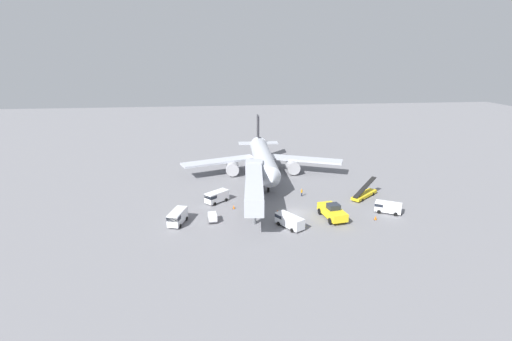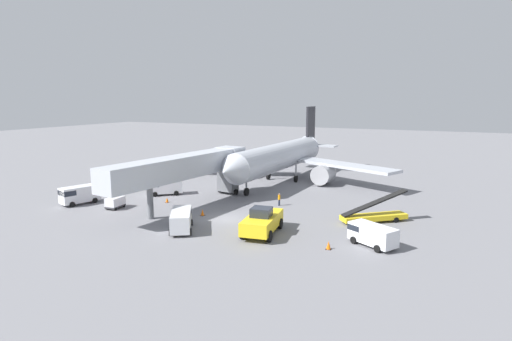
{
  "view_description": "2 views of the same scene",
  "coord_description": "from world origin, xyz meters",
  "px_view_note": "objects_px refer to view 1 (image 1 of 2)",
  "views": [
    {
      "loc": [
        -14.4,
        -61.71,
        27.24
      ],
      "look_at": [
        -5.48,
        13.61,
        4.01
      ],
      "focal_mm": 26.67,
      "sensor_mm": 36.0,
      "label": 1
    },
    {
      "loc": [
        22.74,
        -40.07,
        13.47
      ],
      "look_at": [
        -2.51,
        12.87,
        3.37
      ],
      "focal_mm": 29.47,
      "sensor_mm": 36.0,
      "label": 2
    }
  ],
  "objects_px": {
    "pushback_tug": "(332,211)",
    "safety_cone_alpha": "(277,212)",
    "belt_loader_truck": "(364,194)",
    "service_van_mid_left": "(387,207)",
    "service_van_far_left": "(216,196)",
    "ground_crew_worker_foreground": "(302,192)",
    "airplane_at_gate": "(263,159)",
    "safety_cone_bravo": "(376,218)",
    "safety_cone_charlie": "(234,207)",
    "jet_bridge": "(254,183)",
    "service_van_mid_center": "(177,217)",
    "service_van_far_center": "(289,220)",
    "baggage_cart_far_right": "(213,217)"
  },
  "relations": [
    {
      "from": "ground_crew_worker_foreground",
      "to": "service_van_far_left",
      "type": "bearing_deg",
      "value": -175.44
    },
    {
      "from": "pushback_tug",
      "to": "ground_crew_worker_foreground",
      "type": "height_order",
      "value": "pushback_tug"
    },
    {
      "from": "jet_bridge",
      "to": "ground_crew_worker_foreground",
      "type": "xyz_separation_m",
      "value": [
        10.19,
        5.26,
        -4.12
      ]
    },
    {
      "from": "safety_cone_bravo",
      "to": "safety_cone_charlie",
      "type": "xyz_separation_m",
      "value": [
        -23.91,
        7.78,
        -0.03
      ]
    },
    {
      "from": "service_van_mid_center",
      "to": "service_van_far_center",
      "type": "relative_size",
      "value": 0.94
    },
    {
      "from": "belt_loader_truck",
      "to": "service_van_far_left",
      "type": "distance_m",
      "value": 29.18
    },
    {
      "from": "service_van_far_center",
      "to": "safety_cone_charlie",
      "type": "distance_m",
      "value": 12.28
    },
    {
      "from": "pushback_tug",
      "to": "service_van_far_center",
      "type": "height_order",
      "value": "pushback_tug"
    },
    {
      "from": "belt_loader_truck",
      "to": "ground_crew_worker_foreground",
      "type": "bearing_deg",
      "value": 170.02
    },
    {
      "from": "service_van_far_left",
      "to": "safety_cone_bravo",
      "type": "distance_m",
      "value": 29.27
    },
    {
      "from": "jet_bridge",
      "to": "service_van_far_center",
      "type": "distance_m",
      "value": 10.34
    },
    {
      "from": "jet_bridge",
      "to": "safety_cone_bravo",
      "type": "distance_m",
      "value": 21.96
    },
    {
      "from": "airplane_at_gate",
      "to": "jet_bridge",
      "type": "distance_m",
      "value": 20.66
    },
    {
      "from": "airplane_at_gate",
      "to": "pushback_tug",
      "type": "relative_size",
      "value": 5.52
    },
    {
      "from": "jet_bridge",
      "to": "safety_cone_alpha",
      "type": "bearing_deg",
      "value": -36.09
    },
    {
      "from": "baggage_cart_far_right",
      "to": "safety_cone_alpha",
      "type": "height_order",
      "value": "baggage_cart_far_right"
    },
    {
      "from": "service_van_mid_left",
      "to": "ground_crew_worker_foreground",
      "type": "relative_size",
      "value": 3.02
    },
    {
      "from": "jet_bridge",
      "to": "airplane_at_gate",
      "type": "bearing_deg",
      "value": 77.8
    },
    {
      "from": "service_van_far_center",
      "to": "ground_crew_worker_foreground",
      "type": "relative_size",
      "value": 3.37
    },
    {
      "from": "airplane_at_gate",
      "to": "service_van_far_center",
      "type": "xyz_separation_m",
      "value": [
        0.46,
        -28.5,
        -2.81
      ]
    },
    {
      "from": "airplane_at_gate",
      "to": "safety_cone_charlie",
      "type": "bearing_deg",
      "value": -112.29
    },
    {
      "from": "pushback_tug",
      "to": "baggage_cart_far_right",
      "type": "bearing_deg",
      "value": 176.82
    },
    {
      "from": "airplane_at_gate",
      "to": "jet_bridge",
      "type": "bearing_deg",
      "value": -102.2
    },
    {
      "from": "pushback_tug",
      "to": "safety_cone_charlie",
      "type": "bearing_deg",
      "value": 159.12
    },
    {
      "from": "airplane_at_gate",
      "to": "belt_loader_truck",
      "type": "distance_m",
      "value": 24.99
    },
    {
      "from": "service_van_mid_center",
      "to": "safety_cone_charlie",
      "type": "xyz_separation_m",
      "value": [
        9.77,
        5.52,
        -0.96
      ]
    },
    {
      "from": "pushback_tug",
      "to": "ground_crew_worker_foreground",
      "type": "xyz_separation_m",
      "value": [
        -2.74,
        11.15,
        -0.44
      ]
    },
    {
      "from": "service_van_far_left",
      "to": "service_van_far_center",
      "type": "relative_size",
      "value": 0.89
    },
    {
      "from": "airplane_at_gate",
      "to": "ground_crew_worker_foreground",
      "type": "xyz_separation_m",
      "value": [
        5.83,
        -14.91,
        -3.13
      ]
    },
    {
      "from": "service_van_far_left",
      "to": "service_van_mid_left",
      "type": "bearing_deg",
      "value": -15.74
    },
    {
      "from": "jet_bridge",
      "to": "safety_cone_charlie",
      "type": "height_order",
      "value": "jet_bridge"
    },
    {
      "from": "pushback_tug",
      "to": "safety_cone_bravo",
      "type": "bearing_deg",
      "value": -11.14
    },
    {
      "from": "service_van_far_center",
      "to": "safety_cone_charlie",
      "type": "xyz_separation_m",
      "value": [
        -8.53,
        8.79,
        -0.83
      ]
    },
    {
      "from": "belt_loader_truck",
      "to": "service_van_mid_left",
      "type": "height_order",
      "value": "belt_loader_truck"
    },
    {
      "from": "airplane_at_gate",
      "to": "service_van_mid_left",
      "type": "xyz_separation_m",
      "value": [
        19.12,
        -24.81,
        -2.86
      ]
    },
    {
      "from": "pushback_tug",
      "to": "service_van_far_left",
      "type": "distance_m",
      "value": 22.04
    },
    {
      "from": "pushback_tug",
      "to": "service_van_mid_center",
      "type": "xyz_separation_m",
      "value": [
        -26.41,
        0.83,
        0.02
      ]
    },
    {
      "from": "pushback_tug",
      "to": "jet_bridge",
      "type": "bearing_deg",
      "value": 155.52
    },
    {
      "from": "pushback_tug",
      "to": "service_van_far_left",
      "type": "height_order",
      "value": "pushback_tug"
    },
    {
      "from": "service_van_mid_center",
      "to": "service_van_mid_left",
      "type": "height_order",
      "value": "service_van_mid_center"
    },
    {
      "from": "safety_cone_alpha",
      "to": "safety_cone_charlie",
      "type": "relative_size",
      "value": 1.05
    },
    {
      "from": "pushback_tug",
      "to": "service_van_mid_center",
      "type": "bearing_deg",
      "value": 178.21
    },
    {
      "from": "belt_loader_truck",
      "to": "service_van_mid_left",
      "type": "xyz_separation_m",
      "value": [
        1.13,
        -7.76,
        0.34
      ]
    },
    {
      "from": "jet_bridge",
      "to": "safety_cone_bravo",
      "type": "relative_size",
      "value": 31.07
    },
    {
      "from": "safety_cone_charlie",
      "to": "airplane_at_gate",
      "type": "bearing_deg",
      "value": 67.71
    },
    {
      "from": "service_van_mid_center",
      "to": "service_van_mid_left",
      "type": "xyz_separation_m",
      "value": [
        36.96,
        0.42,
        -0.19
      ]
    },
    {
      "from": "service_van_far_left",
      "to": "ground_crew_worker_foreground",
      "type": "relative_size",
      "value": 2.99
    },
    {
      "from": "pushback_tug",
      "to": "safety_cone_alpha",
      "type": "xyz_separation_m",
      "value": [
        -9.05,
        3.06,
        -0.93
      ]
    },
    {
      "from": "pushback_tug",
      "to": "service_van_mid_left",
      "type": "height_order",
      "value": "pushback_tug"
    },
    {
      "from": "pushback_tug",
      "to": "service_van_mid_left",
      "type": "distance_m",
      "value": 10.63
    }
  ]
}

